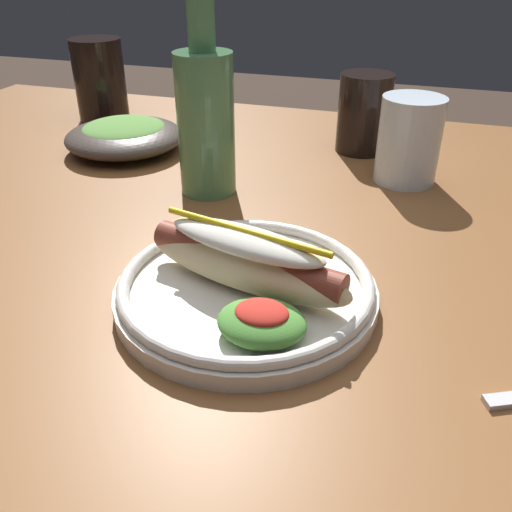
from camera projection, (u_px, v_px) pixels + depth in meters
dining_table at (260, 270)px, 0.71m from camera, size 1.44×0.89×0.74m
hot_dog_plate at (247, 282)px, 0.48m from camera, size 0.24×0.24×0.08m
soda_cup at (364, 113)px, 0.82m from camera, size 0.08×0.08×0.12m
water_cup at (409, 140)px, 0.71m from camera, size 0.08×0.08×0.11m
extra_cup at (100, 80)px, 0.95m from camera, size 0.09×0.09×0.14m
glass_bottle at (206, 117)px, 0.66m from camera, size 0.07×0.07×0.25m
side_bowl at (125, 135)px, 0.83m from camera, size 0.18×0.18×0.05m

